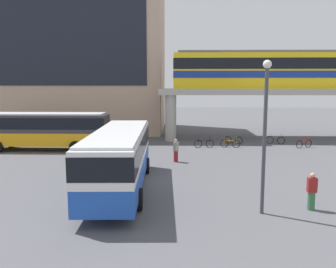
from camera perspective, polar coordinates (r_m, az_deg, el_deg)
name	(u,v)px	position (r m, az deg, el deg)	size (l,w,h in m)	color
ground_plane	(151,150)	(30.40, -2.73, -2.60)	(120.00, 120.00, 0.00)	#515156
station_building	(50,47)	(46.96, -18.82, 13.33)	(28.16, 12.88, 20.63)	tan
elevated_platform	(295,96)	(38.89, 20.09, 5.84)	(28.37, 5.96, 5.24)	#ADA89E
train	(282,70)	(38.46, 18.10, 10.01)	(22.42, 2.96, 3.84)	yellow
bus_main	(120,153)	(18.60, -7.92, -3.15)	(3.06, 11.13, 3.22)	#1E4CB2
bus_secondary	(43,127)	(31.85, -19.72, 1.05)	(11.05, 2.80, 3.22)	orange
bicycle_brown	(275,140)	(35.01, 17.18, -0.95)	(1.72, 0.61, 1.04)	black
bicycle_orange	(230,143)	(31.97, 10.15, -1.54)	(1.78, 0.31, 1.04)	black
bicycle_black	(204,144)	(31.59, 5.90, -1.57)	(1.79, 0.26, 1.04)	black
bicycle_red	(304,144)	(33.65, 21.38, -1.49)	(1.65, 0.80, 1.04)	black
bicycle_green	(233,140)	(34.05, 10.67, -0.98)	(1.75, 0.48, 1.04)	black
pedestrian_near_building	(312,192)	(17.02, 22.47, -8.85)	(0.41, 0.32, 1.70)	#33663F
pedestrian_waiting_near_stop	(176,151)	(25.43, 1.29, -2.82)	(0.40, 0.47, 1.70)	maroon
lamp_post	(265,125)	(15.24, 15.60, 1.36)	(0.36, 0.36, 6.59)	#3F3F44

